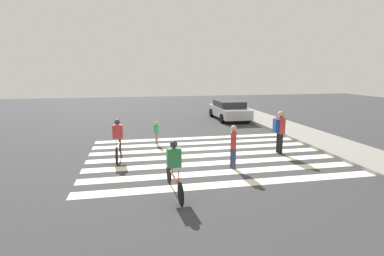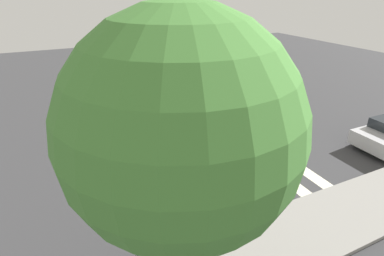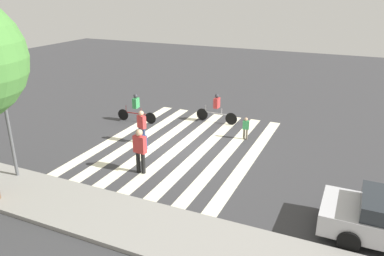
{
  "view_description": "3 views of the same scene",
  "coord_description": "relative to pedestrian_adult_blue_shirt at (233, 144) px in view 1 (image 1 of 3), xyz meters",
  "views": [
    {
      "loc": [
        11.91,
        -3.09,
        3.54
      ],
      "look_at": [
        0.33,
        -0.78,
        1.28
      ],
      "focal_mm": 28.0,
      "sensor_mm": 36.0,
      "label": 1
    },
    {
      "loc": [
        5.48,
        11.17,
        7.01
      ],
      "look_at": [
        0.37,
        0.35,
        1.34
      ],
      "focal_mm": 28.0,
      "sensor_mm": 36.0,
      "label": 2
    },
    {
      "loc": [
        -7.11,
        14.47,
        6.94
      ],
      "look_at": [
        -0.72,
        0.35,
        1.11
      ],
      "focal_mm": 35.0,
      "sensor_mm": 36.0,
      "label": 3
    }
  ],
  "objects": [
    {
      "name": "crosswalk_stripes",
      "position": [
        -1.82,
        -0.46,
        -0.9
      ],
      "size": [
        7.2,
        10.0,
        0.01
      ],
      "color": "#F2EDCC",
      "rests_on": "ground_plane"
    },
    {
      "name": "pedestrian_child_with_backpack",
      "position": [
        -1.55,
        2.61,
        0.18
      ],
      "size": [
        0.53,
        0.46,
        1.85
      ],
      "rotation": [
        0.0,
        0.0,
        -0.11
      ],
      "color": "black",
      "rests_on": "ground_plane"
    },
    {
      "name": "car_parked_far_curb",
      "position": [
        -10.81,
        3.39,
        -0.19
      ],
      "size": [
        4.69,
        2.12,
        1.38
      ],
      "rotation": [
        0.0,
        0.0,
        -0.01
      ],
      "color": "#B7B7BC",
      "rests_on": "ground_plane"
    },
    {
      "name": "cyclist_far_lane",
      "position": [
        1.85,
        -2.44,
        -0.05
      ],
      "size": [
        2.32,
        0.41,
        1.59
      ],
      "rotation": [
        0.0,
        0.0,
        0.07
      ],
      "color": "black",
      "rests_on": "ground_plane"
    },
    {
      "name": "cyclist_mid_street",
      "position": [
        -2.16,
        -4.19,
        -0.04
      ],
      "size": [
        2.39,
        0.41,
        1.61
      ],
      "rotation": [
        0.0,
        0.0,
        -0.04
      ],
      "color": "black",
      "rests_on": "ground_plane"
    },
    {
      "name": "sidewalk_curb",
      "position": [
        -1.82,
        5.79,
        -0.84
      ],
      "size": [
        36.0,
        2.5,
        0.14
      ],
      "color": "gray",
      "rests_on": "ground_plane"
    },
    {
      "name": "ground_plane",
      "position": [
        -1.82,
        -0.46,
        -0.91
      ],
      "size": [
        60.0,
        60.0,
        0.0
      ],
      "primitive_type": "plane",
      "color": "#38383A"
    },
    {
      "name": "pedestrian_adult_blue_shirt",
      "position": [
        0.0,
        0.0,
        0.0
      ],
      "size": [
        0.49,
        0.34,
        1.61
      ],
      "rotation": [
        0.0,
        0.0,
        -0.34
      ],
      "color": "navy",
      "rests_on": "ground_plane"
    },
    {
      "name": "pedestrian_adult_yellow_jacket",
      "position": [
        -4.33,
        -2.46,
        -0.28
      ],
      "size": [
        0.34,
        0.22,
        1.12
      ],
      "rotation": [
        0.0,
        0.0,
        3.43
      ],
      "color": "#6B6051",
      "rests_on": "ground_plane"
    }
  ]
}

